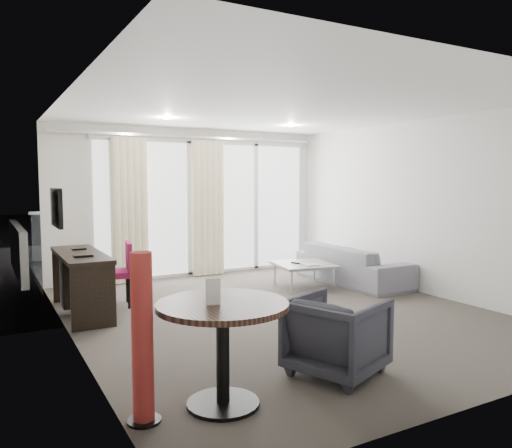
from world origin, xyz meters
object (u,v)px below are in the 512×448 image
red_lamp (142,338)px  sofa (352,264)px  coffee_table (304,275)px  tub_armchair (337,335)px  rattan_chair_a (208,239)px  desk (81,283)px  round_table (223,354)px  rattan_chair_b (230,240)px  desk_chair (114,274)px

red_lamp → sofa: bearing=34.7°
coffee_table → tub_armchair: bearing=-119.7°
sofa → rattan_chair_a: rattan_chair_a is taller
red_lamp → coffee_table: 4.71m
desk → round_table: round_table is taller
rattan_chair_b → desk_chair: bearing=-153.7°
tub_armchair → sofa: bearing=-63.5°
coffee_table → rattan_chair_a: 3.63m
desk → rattan_chair_a: bearing=47.2°
coffee_table → round_table: bearing=-132.5°
tub_armchair → coffee_table: tub_armchair is taller
round_table → coffee_table: bearing=47.5°
red_lamp → round_table: bearing=-3.4°
desk → tub_armchair: 3.55m
coffee_table → sofa: bearing=-4.6°
round_table → rattan_chair_b: round_table is taller
round_table → desk: bearing=98.2°
sofa → coffee_table: bearing=85.4°
desk → desk_chair: 0.48m
desk_chair → red_lamp: red_lamp is taller
red_lamp → coffee_table: bearing=41.8°
round_table → red_lamp: (-0.60, 0.04, 0.21)m
desk_chair → coffee_table: (2.91, -0.25, -0.24)m
round_table → rattan_chair_a: (2.81, 6.78, 0.00)m
round_table → coffee_table: size_ratio=1.15×
red_lamp → rattan_chair_b: red_lamp is taller
desk_chair → coffee_table: desk_chair is taller
desk → sofa: 4.29m
round_table → desk_chair: bearing=90.3°
desk_chair → tub_armchair: 3.52m
round_table → coffee_table: 4.29m
tub_armchair → rattan_chair_a: 6.90m
desk → coffee_table: size_ratio=1.93×
round_table → tub_armchair: round_table is taller
desk → sofa: size_ratio=0.78×
desk_chair → tub_armchair: size_ratio=1.16×
tub_armchair → coffee_table: 3.55m
rattan_chair_a → tub_armchair: bearing=-101.4°
red_lamp → tub_armchair: (1.74, 0.05, -0.26)m
tub_armchair → rattan_chair_b: (2.14, 6.55, 0.03)m
desk_chair → red_lamp: size_ratio=0.72×
tub_armchair → desk_chair: bearing=-2.7°
round_table → sofa: size_ratio=0.47×
round_table → rattan_chair_a: 7.34m
desk_chair → rattan_chair_a: (2.82, 3.37, -0.04)m
desk_chair → sofa: bearing=6.0°
desk_chair → rattan_chair_a: bearing=60.8°
desk_chair → rattan_chair_a: desk_chair is taller
round_table → red_lamp: size_ratio=0.82×
desk → tub_armchair: bearing=-63.1°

